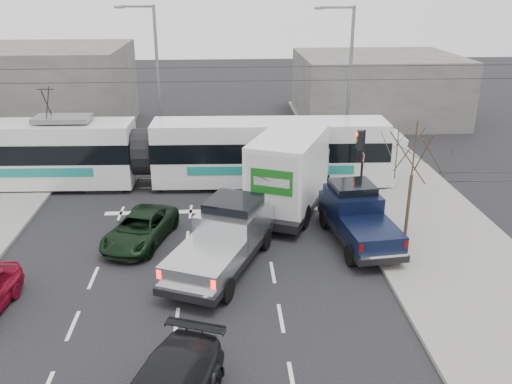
{
  "coord_description": "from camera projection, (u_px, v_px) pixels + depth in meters",
  "views": [
    {
      "loc": [
        -0.03,
        -17.91,
        10.3
      ],
      "look_at": [
        1.3,
        3.79,
        1.8
      ],
      "focal_mm": 38.0,
      "sensor_mm": 36.0,
      "label": 1
    }
  ],
  "objects": [
    {
      "name": "bare_tree",
      "position": [
        414.0,
        154.0,
        21.78
      ],
      "size": [
        2.4,
        2.4,
        5.0
      ],
      "color": "#47382B",
      "rests_on": "ground"
    },
    {
      "name": "ground",
      "position": [
        228.0,
        274.0,
        20.41
      ],
      "size": [
        120.0,
        120.0,
        0.0
      ],
      "primitive_type": "plane",
      "color": "black",
      "rests_on": "ground"
    },
    {
      "name": "silver_pickup",
      "position": [
        226.0,
        236.0,
        20.74
      ],
      "size": [
        4.6,
        6.91,
        2.38
      ],
      "rotation": [
        0.0,
        0.0,
        -0.4
      ],
      "color": "black",
      "rests_on": "ground"
    },
    {
      "name": "green_car",
      "position": [
        140.0,
        229.0,
        22.65
      ],
      "size": [
        3.19,
        4.86,
        1.24
      ],
      "primitive_type": "imported",
      "rotation": [
        0.0,
        0.0,
        -0.27
      ],
      "color": "black",
      "rests_on": "ground"
    },
    {
      "name": "building_left",
      "position": [
        29.0,
        89.0,
        38.96
      ],
      "size": [
        14.0,
        10.0,
        6.0
      ],
      "primitive_type": "cube",
      "color": "slate",
      "rests_on": "ground"
    },
    {
      "name": "tram",
      "position": [
        143.0,
        153.0,
        28.47
      ],
      "size": [
        25.67,
        3.41,
        5.23
      ],
      "rotation": [
        0.0,
        0.0,
        -0.03
      ],
      "color": "silver",
      "rests_on": "ground"
    },
    {
      "name": "box_truck",
      "position": [
        292.0,
        171.0,
        25.67
      ],
      "size": [
        5.34,
        8.03,
        3.81
      ],
      "rotation": [
        0.0,
        0.0,
        -0.4
      ],
      "color": "black",
      "rests_on": "ground"
    },
    {
      "name": "traffic_signal",
      "position": [
        361.0,
        151.0,
        25.82
      ],
      "size": [
        0.44,
        0.44,
        3.6
      ],
      "color": "black",
      "rests_on": "ground"
    },
    {
      "name": "rails",
      "position": [
        225.0,
        182.0,
        29.7
      ],
      "size": [
        60.0,
        1.6,
        0.03
      ],
      "primitive_type": "cube",
      "color": "#33302D",
      "rests_on": "ground"
    },
    {
      "name": "catenary",
      "position": [
        224.0,
        112.0,
        28.29
      ],
      "size": [
        60.0,
        0.2,
        7.0
      ],
      "color": "black",
      "rests_on": "ground"
    },
    {
      "name": "building_right",
      "position": [
        376.0,
        87.0,
        42.49
      ],
      "size": [
        12.0,
        10.0,
        5.0
      ],
      "primitive_type": "cube",
      "color": "slate",
      "rests_on": "ground"
    },
    {
      "name": "sidewalk_right",
      "position": [
        461.0,
        265.0,
        20.89
      ],
      "size": [
        6.0,
        60.0,
        0.15
      ],
      "primitive_type": "cube",
      "color": "gray",
      "rests_on": "ground"
    },
    {
      "name": "navy_pickup",
      "position": [
        357.0,
        215.0,
        22.66
      ],
      "size": [
        2.63,
        5.67,
        2.31
      ],
      "rotation": [
        0.0,
        0.0,
        0.11
      ],
      "color": "black",
      "rests_on": "ground"
    },
    {
      "name": "street_lamp_far",
      "position": [
        155.0,
        71.0,
        33.18
      ],
      "size": [
        2.38,
        0.25,
        9.0
      ],
      "color": "slate",
      "rests_on": "ground"
    },
    {
      "name": "street_lamp_near",
      "position": [
        347.0,
        75.0,
        31.98
      ],
      "size": [
        2.38,
        0.25,
        9.0
      ],
      "color": "slate",
      "rests_on": "ground"
    }
  ]
}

